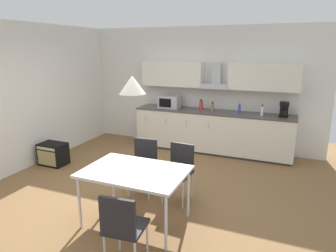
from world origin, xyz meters
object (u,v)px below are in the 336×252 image
bottle_white (262,111)px  chair_far_left (144,161)px  bottle_brown (212,107)px  chair_far_right (179,166)px  microwave (170,102)px  guitar_amp (53,154)px  coffee_maker (284,109)px  chair_near_right (122,224)px  pendant_lamp (132,85)px  bottle_blue (239,109)px  dining_table (135,174)px  bottle_red (201,105)px

bottle_white → chair_far_left: bottle_white is taller
bottle_brown → bottle_white: size_ratio=0.97×
chair_far_right → chair_far_left: size_ratio=1.00×
microwave → guitar_amp: microwave is taller
bottle_white → chair_far_right: bearing=-112.2°
bottle_brown → coffee_maker: bearing=2.4°
chair_near_right → pendant_lamp: (-0.30, 0.83, 1.31)m
chair_far_right → guitar_amp: chair_far_right is taller
bottle_blue → bottle_white: 0.47m
bottle_blue → bottle_white: (0.47, -0.06, 0.01)m
coffee_maker → chair_far_right: size_ratio=0.34×
bottle_blue → guitar_amp: bottle_blue is taller
bottle_blue → guitar_amp: 3.94m
dining_table → pendant_lamp: (0.00, -0.00, 1.15)m
bottle_red → chair_far_left: bearing=-95.6°
bottle_brown → pendant_lamp: 3.26m
coffee_maker → chair_far_left: size_ratio=0.34×
bottle_red → dining_table: size_ratio=0.19×
dining_table → guitar_amp: 2.82m
pendant_lamp → bottle_white: bearing=68.4°
microwave → guitar_amp: bearing=-130.2°
bottle_red → bottle_white: (1.31, -0.06, -0.01)m
bottle_blue → chair_far_right: 2.46m
bottle_white → dining_table: size_ratio=0.18×
bottle_blue → bottle_brown: (-0.58, -0.05, 0.01)m
bottle_red → pendant_lamp: pendant_lamp is taller
bottle_blue → dining_table: size_ratio=0.15×
chair_far_left → chair_near_right: 1.78m
bottle_brown → pendant_lamp: size_ratio=0.70×
coffee_maker → chair_far_right: 2.79m
pendant_lamp → guitar_amp: bearing=154.8°
bottle_red → chair_near_right: (0.38, -4.03, -0.50)m
dining_table → chair_near_right: 0.90m
microwave → chair_near_right: 4.21m
bottle_white → dining_table: (-1.24, -3.14, -0.33)m
bottle_blue → pendant_lamp: (-0.78, -3.20, 0.83)m
microwave → bottle_white: 2.07m
chair_far_left → bottle_red: bearing=84.4°
pendant_lamp → bottle_red: bearing=91.3°
chair_far_left → bottle_brown: bearing=77.7°
chair_far_left → chair_far_right: bearing=0.0°
coffee_maker → bottle_blue: coffee_maker is taller
coffee_maker → bottle_red: size_ratio=1.20×
coffee_maker → pendant_lamp: 3.70m
bottle_red → bottle_white: bearing=-2.5°
microwave → bottle_brown: bearing=-2.0°
bottle_brown → dining_table: bottle_brown is taller
chair_near_right → chair_far_right: bearing=90.1°
coffee_maker → chair_far_left: bearing=-129.5°
guitar_amp → pendant_lamp: size_ratio=1.63×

